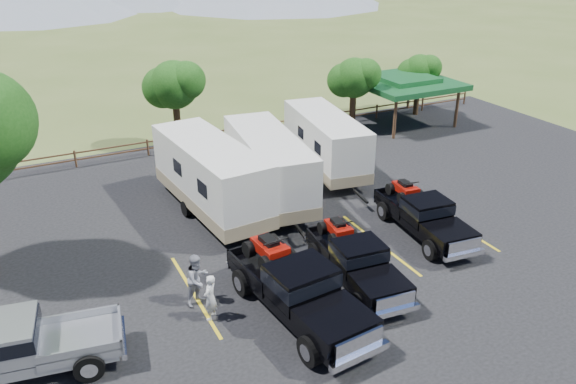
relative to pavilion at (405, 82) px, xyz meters
name	(u,v)px	position (x,y,z in m)	size (l,w,h in m)	color
ground	(399,310)	(-13.00, -17.00, -2.79)	(320.00, 320.00, 0.00)	#475A26
asphalt_lot	(351,267)	(-13.00, -14.00, -2.77)	(44.00, 34.00, 0.04)	black
stall_lines	(338,255)	(-13.00, -13.00, -2.74)	(12.12, 5.50, 0.01)	gold
tree_ne_a	(354,78)	(-4.03, 0.01, 0.69)	(3.11, 2.92, 4.76)	black
tree_ne_b	(419,71)	(1.98, 1.01, 0.34)	(2.77, 2.59, 4.27)	black
tree_north	(174,85)	(-15.03, 2.02, 1.05)	(3.46, 3.24, 5.25)	black
rail_fence	(244,131)	(-11.00, 1.50, -2.18)	(36.12, 0.12, 1.00)	brown
pavilion	(405,82)	(0.00, 0.00, 0.00)	(6.20, 6.20, 3.22)	brown
rig_left	(297,287)	(-16.25, -15.62, -1.68)	(2.83, 6.78, 2.21)	black
rig_center	(355,259)	(-13.38, -14.79, -1.85)	(2.37, 5.72, 1.86)	black
rig_right	(423,214)	(-8.86, -13.06, -1.83)	(2.46, 5.85, 1.90)	black
trailer_left	(211,177)	(-16.17, -7.14, -0.99)	(3.17, 9.70, 3.36)	silver
trailer_center	(269,167)	(-13.28, -7.10, -1.04)	(3.39, 9.42, 3.25)	silver
trailer_right	(325,142)	(-9.03, -5.13, -1.13)	(3.32, 8.93, 3.08)	silver
pickup_silver	(18,346)	(-24.70, -14.48, -1.81)	(6.25, 2.86, 1.80)	#A5A8AE
person_a	(210,298)	(-18.90, -14.57, -1.92)	(0.61, 0.40, 1.66)	silver
person_b	(198,279)	(-18.98, -13.52, -1.80)	(0.92, 0.72, 1.89)	gray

